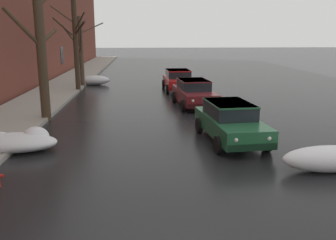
# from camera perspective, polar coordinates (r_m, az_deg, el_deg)

# --- Properties ---
(left_sidewalk_slab) EXTENTS (3.21, 80.00, 0.15)m
(left_sidewalk_slab) POSITION_cam_1_polar(r_m,az_deg,el_deg) (23.63, -18.37, 3.35)
(left_sidewalk_slab) COLOR gray
(left_sidewalk_slab) RESTS_ON ground
(brick_townhouse_facade) EXTENTS (0.63, 80.00, 11.38)m
(brick_townhouse_facade) POSITION_cam_1_polar(r_m,az_deg,el_deg) (24.02, -24.46, 16.48)
(brick_townhouse_facade) COLOR brown
(brick_townhouse_facade) RESTS_ON ground
(snow_bank_near_corner_left) EXTENTS (2.26, 0.99, 0.72)m
(snow_bank_near_corner_left) POSITION_cam_1_polar(r_m,az_deg,el_deg) (28.95, -11.38, 6.02)
(snow_bank_near_corner_left) COLOR white
(snow_bank_near_corner_left) RESTS_ON ground
(snow_bank_along_left_kerb) EXTENTS (2.80, 0.98, 0.75)m
(snow_bank_along_left_kerb) POSITION_cam_1_polar(r_m,az_deg,el_deg) (11.52, 23.72, -5.54)
(snow_bank_along_left_kerb) COLOR white
(snow_bank_along_left_kerb) RESTS_ON ground
(snow_bank_mid_block_left) EXTENTS (2.88, 1.43, 0.58)m
(snow_bank_mid_block_left) POSITION_cam_1_polar(r_m,az_deg,el_deg) (13.38, -22.82, -3.29)
(snow_bank_mid_block_left) COLOR white
(snow_bank_mid_block_left) RESTS_ON ground
(snow_bank_along_right_kerb) EXTENTS (2.35, 0.93, 0.75)m
(snow_bank_along_right_kerb) POSITION_cam_1_polar(r_m,az_deg,el_deg) (13.60, -21.91, -2.87)
(snow_bank_along_right_kerb) COLOR white
(snow_bank_along_right_kerb) RESTS_ON ground
(bare_tree_second_along_sidewalk) EXTENTS (2.16, 2.46, 6.19)m
(bare_tree_second_along_sidewalk) POSITION_cam_1_polar(r_m,az_deg,el_deg) (17.34, -19.00, 10.01)
(bare_tree_second_along_sidewalk) COLOR #423323
(bare_tree_second_along_sidewalk) RESTS_ON ground
(bare_tree_mid_block) EXTENTS (2.05, 2.14, 7.20)m
(bare_tree_mid_block) POSITION_cam_1_polar(r_m,az_deg,el_deg) (25.61, -14.13, 12.41)
(bare_tree_mid_block) COLOR #382B1E
(bare_tree_mid_block) RESTS_ON ground
(bare_tree_far_down_block) EXTENTS (3.46, 2.65, 5.76)m
(bare_tree_far_down_block) POSITION_cam_1_polar(r_m,az_deg,el_deg) (27.61, -13.43, 10.63)
(bare_tree_far_down_block) COLOR #4C3D2D
(bare_tree_far_down_block) RESTS_ON ground
(sedan_green_approaching_near_lane) EXTENTS (2.16, 4.45, 1.42)m
(sedan_green_approaching_near_lane) POSITION_cam_1_polar(r_m,az_deg,el_deg) (13.61, 9.58, -0.12)
(sedan_green_approaching_near_lane) COLOR #1E5633
(sedan_green_approaching_near_lane) RESTS_ON ground
(sedan_maroon_parked_kerbside_close) EXTENTS (2.19, 4.42, 1.42)m
(sedan_maroon_parked_kerbside_close) POSITION_cam_1_polar(r_m,az_deg,el_deg) (20.05, 4.04, 4.30)
(sedan_maroon_parked_kerbside_close) COLOR maroon
(sedan_maroon_parked_kerbside_close) RESTS_ON ground
(sedan_red_parked_kerbside_mid) EXTENTS (2.10, 4.43, 1.42)m
(sedan_red_parked_kerbside_mid) POSITION_cam_1_polar(r_m,az_deg,el_deg) (25.54, 1.60, 6.26)
(sedan_red_parked_kerbside_mid) COLOR red
(sedan_red_parked_kerbside_mid) RESTS_ON ground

